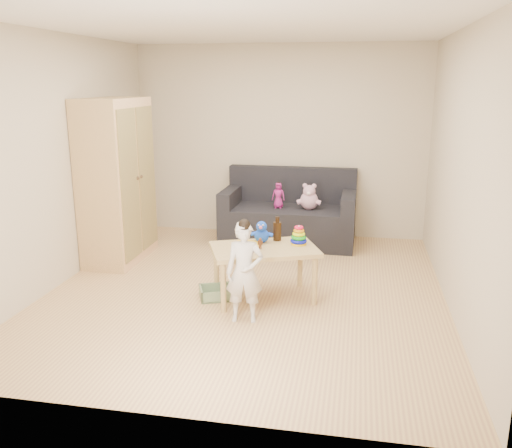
% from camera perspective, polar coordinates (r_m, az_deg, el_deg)
% --- Properties ---
extents(room, '(4.50, 4.50, 4.50)m').
position_cam_1_polar(room, '(5.34, -1.03, 6.10)').
color(room, '#D9B475').
rests_on(room, ground).
extents(wardrobe, '(0.53, 1.07, 1.92)m').
position_cam_1_polar(wardrobe, '(6.64, -14.44, 4.40)').
color(wardrobe, '#EDB682').
rests_on(wardrobe, ground).
extents(sofa, '(1.76, 0.90, 0.49)m').
position_cam_1_polar(sofa, '(7.25, 3.42, -0.09)').
color(sofa, black).
rests_on(sofa, ground).
extents(play_table, '(1.18, 0.97, 0.53)m').
position_cam_1_polar(play_table, '(5.38, 0.86, -5.19)').
color(play_table, tan).
rests_on(play_table, ground).
extents(storage_bin, '(0.45, 0.40, 0.11)m').
position_cam_1_polar(storage_bin, '(5.49, -3.94, -7.19)').
color(storage_bin, gray).
rests_on(storage_bin, ground).
extents(toddler, '(0.36, 0.26, 0.90)m').
position_cam_1_polar(toddler, '(4.84, -1.21, -5.24)').
color(toddler, silver).
rests_on(toddler, ground).
extents(pink_bear, '(0.25, 0.21, 0.29)m').
position_cam_1_polar(pink_bear, '(7.06, 5.62, 2.69)').
color(pink_bear, '#DCA2C3').
rests_on(pink_bear, sofa).
extents(doll, '(0.17, 0.11, 0.33)m').
position_cam_1_polar(doll, '(7.10, 2.38, 3.00)').
color(doll, '#AD207F').
rests_on(doll, sofa).
extents(ring_stacker, '(0.17, 0.17, 0.19)m').
position_cam_1_polar(ring_stacker, '(5.39, 4.51, -1.38)').
color(ring_stacker, yellow).
rests_on(ring_stacker, play_table).
extents(brown_bottle, '(0.09, 0.09, 0.25)m').
position_cam_1_polar(brown_bottle, '(5.51, 2.26, -0.67)').
color(brown_bottle, black).
rests_on(brown_bottle, play_table).
extents(blue_plush, '(0.20, 0.17, 0.22)m').
position_cam_1_polar(blue_plush, '(5.44, 0.60, -0.79)').
color(blue_plush, '#1C53FF').
rests_on(blue_plush, play_table).
extents(wooden_figure, '(0.05, 0.05, 0.11)m').
position_cam_1_polar(wooden_figure, '(5.24, 0.45, -2.04)').
color(wooden_figure, brown).
rests_on(wooden_figure, play_table).
extents(yellow_book, '(0.26, 0.26, 0.02)m').
position_cam_1_polar(yellow_book, '(5.37, -0.86, -2.15)').
color(yellow_book, yellow).
rests_on(yellow_book, play_table).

